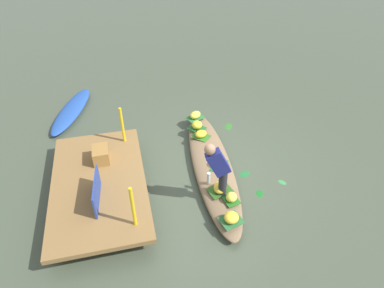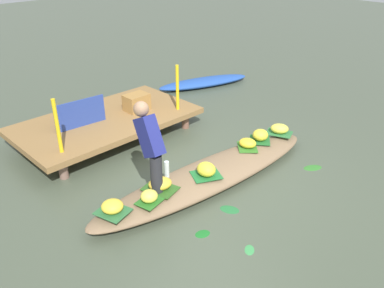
{
  "view_description": "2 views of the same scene",
  "coord_description": "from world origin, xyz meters",
  "views": [
    {
      "loc": [
        -5.27,
        1.69,
        5.0
      ],
      "look_at": [
        0.5,
        0.33,
        0.38
      ],
      "focal_mm": 31.75,
      "sensor_mm": 36.0,
      "label": 1
    },
    {
      "loc": [
        -3.72,
        -3.41,
        3.29
      ],
      "look_at": [
        0.19,
        0.59,
        0.36
      ],
      "focal_mm": 37.24,
      "sensor_mm": 36.0,
      "label": 2
    }
  ],
  "objects": [
    {
      "name": "vendor_boat",
      "position": [
        0.0,
        0.0,
        0.13
      ],
      "size": [
        4.11,
        1.15,
        0.25
      ],
      "primitive_type": "ellipsoid",
      "rotation": [
        0.0,
        0.0,
        -0.08
      ],
      "color": "#816548",
      "rests_on": "ground"
    },
    {
      "name": "drifting_plant_2",
      "position": [
        -0.93,
        -0.74,
        0.0
      ],
      "size": [
        0.23,
        0.19,
        0.01
      ],
      "primitive_type": "ellipsoid",
      "rotation": [
        0.0,
        0.0,
        2.88
      ],
      "color": "#1A6B24",
      "rests_on": "ground"
    },
    {
      "name": "banana_bunch_1",
      "position": [
        -0.2,
        -0.1,
        0.35
      ],
      "size": [
        0.28,
        0.31,
        0.2
      ],
      "primitive_type": "ellipsoid",
      "rotation": [
        0.0,
        0.0,
        4.62
      ],
      "color": "yellow",
      "rests_on": "vendor_boat"
    },
    {
      "name": "banana_bunch_3",
      "position": [
        -1.18,
        -0.03,
        0.34
      ],
      "size": [
        0.28,
        0.27,
        0.17
      ],
      "primitive_type": "ellipsoid",
      "rotation": [
        0.0,
        0.0,
        5.94
      ],
      "color": "#F7E44E",
      "rests_on": "vendor_boat"
    },
    {
      "name": "railing_post_east",
      "position": [
        0.97,
        1.77,
        0.8
      ],
      "size": [
        0.06,
        0.06,
        0.86
      ],
      "primitive_type": "cylinder",
      "color": "yellow",
      "rests_on": "dock_platform"
    },
    {
      "name": "banana_bunch_4",
      "position": [
        1.24,
        0.03,
        0.35
      ],
      "size": [
        0.31,
        0.31,
        0.19
      ],
      "primitive_type": "ellipsoid",
      "rotation": [
        0.0,
        0.0,
        2.91
      ],
      "color": "yellow",
      "rests_on": "vendor_boat"
    },
    {
      "name": "moored_boat",
      "position": [
        3.03,
        3.07,
        0.1
      ],
      "size": [
        2.4,
        1.28,
        0.2
      ],
      "primitive_type": "ellipsoid",
      "rotation": [
        0.0,
        0.0,
        -0.33
      ],
      "color": "#254DA5",
      "rests_on": "ground"
    },
    {
      "name": "drifting_plant_1",
      "position": [
        1.47,
        -0.87,
        0.0
      ],
      "size": [
        0.35,
        0.3,
        0.01
      ],
      "primitive_type": "ellipsoid",
      "rotation": [
        0.0,
        0.0,
        2.66
      ],
      "color": "#307429",
      "rests_on": "ground"
    },
    {
      "name": "banana_bunch_2",
      "position": [
        1.69,
        -0.04,
        0.34
      ],
      "size": [
        0.36,
        0.38,
        0.17
      ],
      "primitive_type": "ellipsoid",
      "rotation": [
        0.0,
        0.0,
        2.18
      ],
      "color": "yellow",
      "rests_on": "vendor_boat"
    },
    {
      "name": "leaf_mat_5",
      "position": [
        -1.64,
        0.12,
        0.26
      ],
      "size": [
        0.43,
        0.46,
        0.01
      ],
      "primitive_type": "cube",
      "rotation": [
        0.0,
        0.0,
        1.84
      ],
      "color": "#2D6737",
      "rests_on": "vendor_boat"
    },
    {
      "name": "vendor_person",
      "position": [
        -0.95,
        0.19,
        0.94
      ],
      "size": [
        0.22,
        0.51,
        1.21
      ],
      "color": "#28282D",
      "rests_on": "vendor_boat"
    },
    {
      "name": "dock_platform",
      "position": [
        -0.23,
        2.37,
        0.32
      ],
      "size": [
        3.2,
        1.8,
        0.38
      ],
      "color": "olive",
      "rests_on": "ground"
    },
    {
      "name": "drifting_plant_0",
      "position": [
        -0.73,
        -1.33,
        0.0
      ],
      "size": [
        0.21,
        0.2,
        0.01
      ],
      "primitive_type": "ellipsoid",
      "rotation": [
        0.0,
        0.0,
        0.63
      ],
      "color": "#388E48",
      "rests_on": "ground"
    },
    {
      "name": "produce_crate",
      "position": [
        0.4,
        2.28,
        0.53
      ],
      "size": [
        0.44,
        0.32,
        0.31
      ],
      "primitive_type": "cube",
      "rotation": [
        0.0,
        0.0,
        0.01
      ],
      "color": "#A07239",
      "rests_on": "dock_platform"
    },
    {
      "name": "leaf_mat_2",
      "position": [
        1.69,
        -0.04,
        0.26
      ],
      "size": [
        0.43,
        0.51,
        0.01
      ],
      "primitive_type": "cube",
      "rotation": [
        0.0,
        0.0,
        1.96
      ],
      "color": "#2E6F39",
      "rests_on": "vendor_boat"
    },
    {
      "name": "leaf_mat_3",
      "position": [
        -1.18,
        -0.03,
        0.26
      ],
      "size": [
        0.36,
        0.33,
        0.01
      ],
      "primitive_type": "cube",
      "rotation": [
        0.0,
        0.0,
        0.22
      ],
      "color": "#286722",
      "rests_on": "vendor_boat"
    },
    {
      "name": "leaf_mat_4",
      "position": [
        1.24,
        0.03,
        0.26
      ],
      "size": [
        0.49,
        0.49,
        0.01
      ],
      "primitive_type": "cube",
      "rotation": [
        0.0,
        0.0,
        0.68
      ],
      "color": "#21612A",
      "rests_on": "vendor_boat"
    },
    {
      "name": "canal_water",
      "position": [
        0.0,
        0.0,
        0.0
      ],
      "size": [
        40.0,
        40.0,
        0.0
      ],
      "primitive_type": "plane",
      "color": "#464F3E",
      "rests_on": "ground"
    },
    {
      "name": "banana_bunch_6",
      "position": [
        -0.89,
        0.1,
        0.34
      ],
      "size": [
        0.4,
        0.36,
        0.16
      ],
      "primitive_type": "ellipsoid",
      "rotation": [
        0.0,
        0.0,
        2.71
      ],
      "color": "yellow",
      "rests_on": "vendor_boat"
    },
    {
      "name": "leaf_mat_1",
      "position": [
        -0.2,
        -0.1,
        0.26
      ],
      "size": [
        0.51,
        0.48,
        0.01
      ],
      "primitive_type": "cube",
      "rotation": [
        0.0,
        0.0,
        2.68
      ],
      "color": "#216D31",
      "rests_on": "vendor_boat"
    },
    {
      "name": "railing_post_west",
      "position": [
        -1.43,
        1.77,
        0.8
      ],
      "size": [
        0.06,
        0.06,
        0.86
      ],
      "primitive_type": "cylinder",
      "color": "yellow",
      "rests_on": "dock_platform"
    },
    {
      "name": "drifting_plant_3",
      "position": [
        -0.31,
        -0.65,
        0.0
      ],
      "size": [
        0.27,
        0.32,
        0.01
      ],
      "primitive_type": "ellipsoid",
      "rotation": [
        0.0,
        0.0,
        1.99
      ],
      "color": "#246A34",
      "rests_on": "ground"
    },
    {
      "name": "banana_bunch_0",
      "position": [
        0.89,
        0.02,
        0.33
      ],
      "size": [
        0.31,
        0.34,
        0.15
      ],
      "primitive_type": "ellipsoid",
      "rotation": [
        0.0,
        0.0,
        1.92
      ],
      "color": "yellow",
      "rests_on": "vendor_boat"
    },
    {
      "name": "market_banner",
      "position": [
        -0.73,
        2.37,
        0.61
      ],
      "size": [
        0.9,
        0.11,
        0.47
      ],
      "primitive_type": "cube",
      "rotation": [
        0.0,
        0.0,
        -0.09
      ],
      "color": "#293F91",
      "rests_on": "dock_platform"
    },
    {
      "name": "banana_bunch_5",
      "position": [
        -1.64,
        0.12,
        0.34
      ],
      "size": [
        0.38,
        0.37,
        0.16
      ],
      "primitive_type": "ellipsoid",
      "rotation": [
        0.0,
        0.0,
        5.58
      ],
      "color": "yellow",
      "rests_on": "vendor_boat"
    },
    {
      "name": "leaf_mat_0",
      "position": [
        0.89,
        0.02,
        0.26
      ],
      "size": [
        0.49,
        0.49,
        0.01
      ],
      "primitive_type": "cube",
      "rotation": [
        0.0,
        0.0,
        0.8
      ],
      "color": "#326F23",
      "rests_on": "vendor_boat"
    },
    {
      "name": "water_bottle",
      "position": [
        -0.63,
        0.26,
        0.38
      ],
      "size": [
        0.07,
        0.07,
        0.25
      ],
      "primitive_type": "cylinder",
      "color": "silver",
      "rests_on": "vendor_boat"
    },
    {
      "name": "leaf_mat_6",
      "position": [
        -0.89,
        0.1,
        0.26
      ],
      "size": [
        0.43,
        0.52,
        0.01
      ],
      "primitive_type": "cube",
      "rotation": [
        0.0,
        0.0,
        1.84
      ],
      "color": "#2B581E",
      "rests_on": "vendor_boat"
    }
  ]
}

